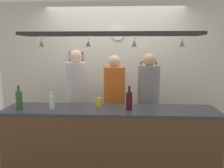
# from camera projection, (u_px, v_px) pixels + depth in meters

# --- Properties ---
(ground_plane) EXTENTS (8.00, 8.00, 0.00)m
(ground_plane) POSITION_uv_depth(u_px,v_px,m) (112.00, 167.00, 3.33)
(ground_plane) COLOR #4C4742
(back_wall) EXTENTS (4.40, 0.06, 2.60)m
(back_wall) POSITION_uv_depth(u_px,v_px,m) (115.00, 73.00, 4.20)
(back_wall) COLOR silver
(back_wall) RESTS_ON ground_plane
(bar_counter) EXTENTS (2.70, 0.55, 1.00)m
(bar_counter) POSITION_uv_depth(u_px,v_px,m) (109.00, 138.00, 2.72)
(bar_counter) COLOR #38383D
(bar_counter) RESTS_ON ground_plane
(overhead_glass_rack) EXTENTS (2.20, 0.36, 0.04)m
(overhead_glass_rack) POSITION_uv_depth(u_px,v_px,m) (110.00, 34.00, 2.72)
(overhead_glass_rack) COLOR black
(hanging_wineglass_far_left) EXTENTS (0.07, 0.07, 0.13)m
(hanging_wineglass_far_left) POSITION_uv_depth(u_px,v_px,m) (41.00, 43.00, 2.82)
(hanging_wineglass_far_left) COLOR silver
(hanging_wineglass_far_left) RESTS_ON overhead_glass_rack
(hanging_wineglass_left) EXTENTS (0.07, 0.07, 0.13)m
(hanging_wineglass_left) POSITION_uv_depth(u_px,v_px,m) (88.00, 43.00, 2.76)
(hanging_wineglass_left) COLOR silver
(hanging_wineglass_left) RESTS_ON overhead_glass_rack
(hanging_wineglass_center_left) EXTENTS (0.07, 0.07, 0.13)m
(hanging_wineglass_center_left) POSITION_uv_depth(u_px,v_px,m) (134.00, 43.00, 2.73)
(hanging_wineglass_center_left) COLOR silver
(hanging_wineglass_center_left) RESTS_ON overhead_glass_rack
(hanging_wineglass_center) EXTENTS (0.07, 0.07, 0.13)m
(hanging_wineglass_center) POSITION_uv_depth(u_px,v_px,m) (182.00, 43.00, 2.74)
(hanging_wineglass_center) COLOR silver
(hanging_wineglass_center) RESTS_ON overhead_glass_rack
(person_left_white_patterned_shirt) EXTENTS (0.34, 0.34, 1.73)m
(person_left_white_patterned_shirt) POSITION_uv_depth(u_px,v_px,m) (77.00, 93.00, 3.57)
(person_left_white_patterned_shirt) COLOR #2D334C
(person_left_white_patterned_shirt) RESTS_ON ground_plane
(person_middle_orange_shirt) EXTENTS (0.34, 0.34, 1.65)m
(person_middle_orange_shirt) POSITION_uv_depth(u_px,v_px,m) (114.00, 97.00, 3.55)
(person_middle_orange_shirt) COLOR #2D334C
(person_middle_orange_shirt) RESTS_ON ground_plane
(person_right_grey_shirt) EXTENTS (0.34, 0.34, 1.68)m
(person_right_grey_shirt) POSITION_uv_depth(u_px,v_px,m) (148.00, 96.00, 3.52)
(person_right_grey_shirt) COLOR #2D334C
(person_right_grey_shirt) RESTS_ON ground_plane
(bottle_wine_dark_red) EXTENTS (0.08, 0.08, 0.30)m
(bottle_wine_dark_red) POSITION_uv_depth(u_px,v_px,m) (129.00, 100.00, 2.76)
(bottle_wine_dark_red) COLOR #380F19
(bottle_wine_dark_red) RESTS_ON bar_counter
(bottle_soda_clear) EXTENTS (0.06, 0.06, 0.23)m
(bottle_soda_clear) POSITION_uv_depth(u_px,v_px,m) (52.00, 102.00, 2.78)
(bottle_soda_clear) COLOR silver
(bottle_soda_clear) RESTS_ON bar_counter
(bottle_champagne_green) EXTENTS (0.08, 0.08, 0.30)m
(bottle_champagne_green) POSITION_uv_depth(u_px,v_px,m) (19.00, 100.00, 2.80)
(bottle_champagne_green) COLOR #2D5623
(bottle_champagne_green) RESTS_ON bar_counter
(drink_can) EXTENTS (0.07, 0.07, 0.12)m
(drink_can) POSITION_uv_depth(u_px,v_px,m) (99.00, 102.00, 2.90)
(drink_can) COLOR yellow
(drink_can) RESTS_ON bar_counter
(picture_frame_lower_pair) EXTENTS (0.30, 0.02, 0.18)m
(picture_frame_lower_pair) POSITION_uv_depth(u_px,v_px,m) (149.00, 66.00, 4.11)
(picture_frame_lower_pair) COLOR brown
(picture_frame_lower_pair) RESTS_ON back_wall
(picture_frame_caricature) EXTENTS (0.26, 0.02, 0.34)m
(picture_frame_caricature) POSITION_uv_depth(u_px,v_px,m) (76.00, 61.00, 4.16)
(picture_frame_caricature) COLOR brown
(picture_frame_caricature) RESTS_ON back_wall
(wall_clock) EXTENTS (0.22, 0.03, 0.22)m
(wall_clock) POSITION_uv_depth(u_px,v_px,m) (118.00, 34.00, 4.04)
(wall_clock) COLOR white
(wall_clock) RESTS_ON back_wall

